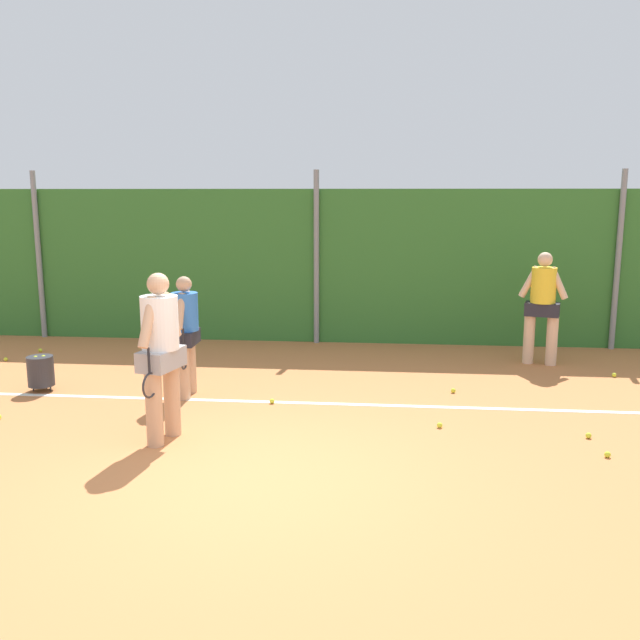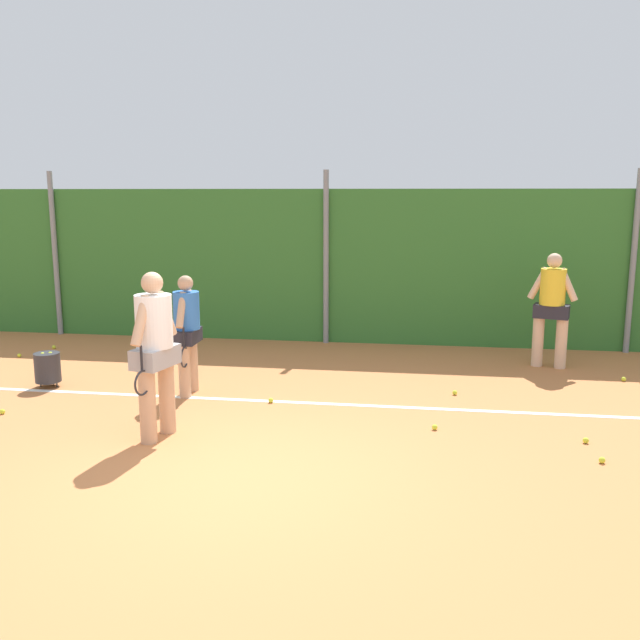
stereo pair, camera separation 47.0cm
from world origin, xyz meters
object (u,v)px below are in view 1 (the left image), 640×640
Objects in this scene: tennis_ball_5 at (440,425)px; tennis_ball_9 at (272,401)px; player_backcourt_far at (543,302)px; tennis_ball_7 at (453,391)px; tennis_ball_1 at (608,454)px; tennis_ball_3 at (614,375)px; ball_hopper at (41,371)px; tennis_ball_4 at (589,436)px; player_foreground_near at (161,348)px; player_midcourt at (186,330)px; tennis_ball_8 at (6,359)px; tennis_ball_2 at (40,350)px.

tennis_ball_9 is at bearing 160.90° from tennis_ball_5.
player_backcourt_far reaches higher than tennis_ball_7.
tennis_ball_1 is 2.63m from tennis_ball_7.
tennis_ball_3 is at bearing 20.09° from tennis_ball_9.
tennis_ball_9 is at bearing -4.50° from ball_hopper.
ball_hopper is 7.78× the size of tennis_ball_4.
tennis_ball_3 is (5.92, 3.26, -1.03)m from player_foreground_near.
tennis_ball_5 and tennis_ball_7 have the same top height.
player_midcourt is 2.20m from ball_hopper.
player_foreground_near is 3.00m from ball_hopper.
tennis_ball_4 is 1.00× the size of tennis_ball_7.
tennis_ball_5 is 2.26m from tennis_ball_9.
player_backcourt_far is at bearing 4.38° from tennis_ball_8.
tennis_ball_1 is at bearing -86.51° from tennis_ball_4.
player_backcourt_far is at bearing 113.18° from player_midcourt.
tennis_ball_5 is at bearing -20.55° from tennis_ball_8.
tennis_ball_4 is at bearing -22.56° from tennis_ball_2.
player_midcourt is 3.22× the size of ball_hopper.
player_midcourt is 0.91× the size of player_backcourt_far.
tennis_ball_1 is (5.04, -1.74, -0.89)m from player_midcourt.
tennis_ball_2 and tennis_ball_4 have the same top height.
tennis_ball_9 is at bearing -163.30° from tennis_ball_7.
tennis_ball_8 is at bearing 158.72° from tennis_ball_1.
tennis_ball_1 is (7.16, -1.76, -0.26)m from ball_hopper.
tennis_ball_2 is 7.20m from tennis_ball_7.
player_midcourt is 25.02× the size of tennis_ball_2.
tennis_ball_2 is at bearing -124.90° from player_foreground_near.
tennis_ball_1 is at bearing -13.85° from ball_hopper.
player_midcourt is at bearing 163.73° from tennis_ball_5.
tennis_ball_7 is (-1.36, 1.66, 0.00)m from tennis_ball_4.
tennis_ball_9 is at bearing 158.60° from tennis_ball_1.
ball_hopper is at bearing -112.86° from player_foreground_near.
player_backcourt_far reaches higher than player_midcourt.
tennis_ball_5 and tennis_ball_8 have the same top height.
player_midcourt is 6.41m from tennis_ball_3.
player_foreground_near is 4.92m from tennis_ball_4.
player_midcourt reaches higher than tennis_ball_5.
tennis_ball_9 is (4.54, -2.53, 0.00)m from tennis_ball_2.
tennis_ball_1 is at bearing -24.21° from tennis_ball_5.
player_midcourt is 4.14m from tennis_ball_2.
tennis_ball_2 is 0.72m from tennis_ball_8.
tennis_ball_1 and tennis_ball_3 have the same top height.
player_foreground_near is 28.74× the size of tennis_ball_8.
ball_hopper is (-2.11, 0.02, -0.63)m from player_midcourt.
ball_hopper is 7.78× the size of tennis_ball_9.
player_backcourt_far is 2.57m from tennis_ball_7.
tennis_ball_3 and tennis_ball_8 have the same top height.
tennis_ball_4 is (-0.18, -3.46, -0.99)m from player_backcourt_far.
tennis_ball_8 is at bearing 162.01° from tennis_ball_4.
tennis_ball_8 is (-3.80, 3.31, -1.03)m from player_foreground_near.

